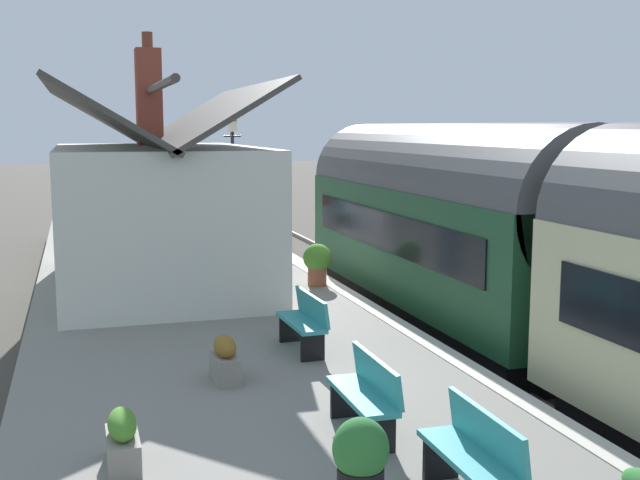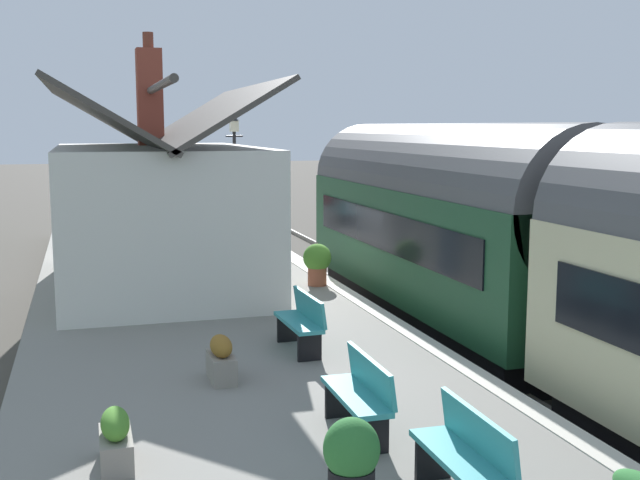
{
  "view_description": "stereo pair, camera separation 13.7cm",
  "coord_description": "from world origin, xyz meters",
  "px_view_note": "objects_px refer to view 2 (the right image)",
  "views": [
    {
      "loc": [
        -16.18,
        6.43,
        4.26
      ],
      "look_at": [
        -0.13,
        1.5,
        1.84
      ],
      "focal_mm": 44.35,
      "sensor_mm": 36.0,
      "label": 1
    },
    {
      "loc": [
        -16.22,
        6.3,
        4.26
      ],
      "look_at": [
        -0.13,
        1.5,
        1.84
      ],
      "focal_mm": 44.35,
      "sensor_mm": 36.0,
      "label": 2
    }
  ],
  "objects_px": {
    "lamp_post_platform": "(234,155)",
    "station_sign_board": "(253,204)",
    "planter_under_sign": "(221,359)",
    "planter_bench_left": "(116,439)",
    "train": "(598,266)",
    "bench_mid_platform": "(302,320)",
    "bench_near_building": "(181,217)",
    "planter_bench_right": "(126,235)",
    "planter_edge_far": "(317,262)",
    "bench_by_lamp": "(465,455)",
    "station_building": "(158,211)",
    "bench_platform_end": "(361,393)",
    "planter_by_door": "(351,462)"
  },
  "relations": [
    {
      "from": "planter_bench_right",
      "to": "station_sign_board",
      "type": "relative_size",
      "value": 0.61
    },
    {
      "from": "bench_mid_platform",
      "to": "planter_bench_left",
      "type": "distance_m",
      "value": 4.54
    },
    {
      "from": "planter_bench_left",
      "to": "lamp_post_platform",
      "type": "height_order",
      "value": "lamp_post_platform"
    },
    {
      "from": "planter_under_sign",
      "to": "planter_bench_left",
      "type": "height_order",
      "value": "planter_under_sign"
    },
    {
      "from": "station_building",
      "to": "bench_near_building",
      "type": "height_order",
      "value": "station_building"
    },
    {
      "from": "station_building",
      "to": "planter_bench_left",
      "type": "distance_m",
      "value": 9.5
    },
    {
      "from": "bench_by_lamp",
      "to": "bench_near_building",
      "type": "bearing_deg",
      "value": 0.63
    },
    {
      "from": "train",
      "to": "planter_by_door",
      "type": "height_order",
      "value": "train"
    },
    {
      "from": "train",
      "to": "bench_mid_platform",
      "type": "height_order",
      "value": "train"
    },
    {
      "from": "bench_platform_end",
      "to": "planter_bench_right",
      "type": "relative_size",
      "value": 1.47
    },
    {
      "from": "train",
      "to": "lamp_post_platform",
      "type": "relative_size",
      "value": 5.52
    },
    {
      "from": "train",
      "to": "planter_under_sign",
      "type": "height_order",
      "value": "train"
    },
    {
      "from": "train",
      "to": "bench_mid_platform",
      "type": "xyz_separation_m",
      "value": [
        1.59,
        4.09,
        -0.9
      ]
    },
    {
      "from": "train",
      "to": "planter_bench_left",
      "type": "distance_m",
      "value": 7.33
    },
    {
      "from": "planter_by_door",
      "to": "lamp_post_platform",
      "type": "relative_size",
      "value": 0.23
    },
    {
      "from": "bench_platform_end",
      "to": "planter_bench_right",
      "type": "bearing_deg",
      "value": 7.48
    },
    {
      "from": "station_building",
      "to": "bench_platform_end",
      "type": "height_order",
      "value": "station_building"
    },
    {
      "from": "bench_near_building",
      "to": "planter_bench_left",
      "type": "relative_size",
      "value": 1.87
    },
    {
      "from": "planter_by_door",
      "to": "lamp_post_platform",
      "type": "height_order",
      "value": "lamp_post_platform"
    },
    {
      "from": "bench_near_building",
      "to": "bench_mid_platform",
      "type": "bearing_deg",
      "value": -179.5
    },
    {
      "from": "planter_edge_far",
      "to": "lamp_post_platform",
      "type": "xyz_separation_m",
      "value": [
        6.81,
        0.52,
        2.07
      ]
    },
    {
      "from": "lamp_post_platform",
      "to": "station_sign_board",
      "type": "xyz_separation_m",
      "value": [
        -0.4,
        -0.44,
        -1.41
      ]
    },
    {
      "from": "station_sign_board",
      "to": "planter_edge_far",
      "type": "bearing_deg",
      "value": -179.29
    },
    {
      "from": "station_sign_board",
      "to": "planter_under_sign",
      "type": "bearing_deg",
      "value": 166.27
    },
    {
      "from": "planter_bench_left",
      "to": "station_sign_board",
      "type": "xyz_separation_m",
      "value": [
        14.66,
        -4.48,
        0.91
      ]
    },
    {
      "from": "planter_under_sign",
      "to": "station_sign_board",
      "type": "bearing_deg",
      "value": -13.73
    },
    {
      "from": "bench_by_lamp",
      "to": "planter_bench_left",
      "type": "xyz_separation_m",
      "value": [
        1.77,
        3.0,
        -0.2
      ]
    },
    {
      "from": "station_sign_board",
      "to": "lamp_post_platform",
      "type": "bearing_deg",
      "value": 48.23
    },
    {
      "from": "station_building",
      "to": "planter_under_sign",
      "type": "xyz_separation_m",
      "value": [
        -6.92,
        -0.18,
        -1.31
      ]
    },
    {
      "from": "bench_platform_end",
      "to": "planter_bench_left",
      "type": "bearing_deg",
      "value": 91.63
    },
    {
      "from": "train",
      "to": "station_building",
      "type": "relative_size",
      "value": 2.74
    },
    {
      "from": "planter_bench_right",
      "to": "lamp_post_platform",
      "type": "relative_size",
      "value": 0.26
    },
    {
      "from": "station_building",
      "to": "bench_near_building",
      "type": "relative_size",
      "value": 5.29
    },
    {
      "from": "station_building",
      "to": "planter_bench_right",
      "type": "xyz_separation_m",
      "value": [
        4.72,
        0.48,
        -1.12
      ]
    },
    {
      "from": "planter_bench_left",
      "to": "planter_edge_far",
      "type": "bearing_deg",
      "value": -28.91
    },
    {
      "from": "train",
      "to": "planter_edge_far",
      "type": "distance_m",
      "value": 6.87
    },
    {
      "from": "train",
      "to": "lamp_post_platform",
      "type": "height_order",
      "value": "lamp_post_platform"
    },
    {
      "from": "planter_under_sign",
      "to": "planter_edge_far",
      "type": "distance_m",
      "value": 6.63
    },
    {
      "from": "station_building",
      "to": "bench_mid_platform",
      "type": "relative_size",
      "value": 5.29
    },
    {
      "from": "planter_bench_right",
      "to": "planter_edge_far",
      "type": "distance_m",
      "value": 6.88
    },
    {
      "from": "planter_under_sign",
      "to": "bench_mid_platform",
      "type": "bearing_deg",
      "value": -52.78
    },
    {
      "from": "station_building",
      "to": "bench_near_building",
      "type": "distance_m",
      "value": 8.98
    },
    {
      "from": "planter_bench_left",
      "to": "station_sign_board",
      "type": "height_order",
      "value": "station_sign_board"
    },
    {
      "from": "train",
      "to": "station_sign_board",
      "type": "relative_size",
      "value": 13.07
    },
    {
      "from": "bench_by_lamp",
      "to": "planter_under_sign",
      "type": "height_order",
      "value": "bench_by_lamp"
    },
    {
      "from": "planter_bench_right",
      "to": "planter_under_sign",
      "type": "xyz_separation_m",
      "value": [
        -11.65,
        -0.66,
        -0.19
      ]
    },
    {
      "from": "station_building",
      "to": "station_sign_board",
      "type": "xyz_separation_m",
      "value": [
        5.35,
        -3.18,
        -0.43
      ]
    },
    {
      "from": "planter_bench_right",
      "to": "planter_bench_left",
      "type": "bearing_deg",
      "value": 176.64
    },
    {
      "from": "train",
      "to": "bench_by_lamp",
      "type": "height_order",
      "value": "train"
    },
    {
      "from": "station_building",
      "to": "bench_by_lamp",
      "type": "relative_size",
      "value": 5.32
    }
  ]
}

